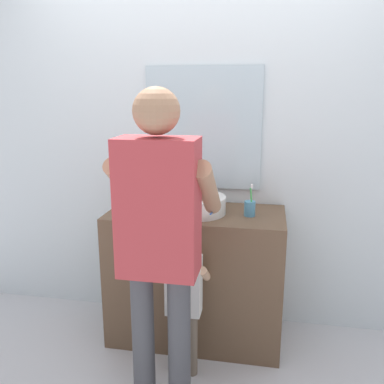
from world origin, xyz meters
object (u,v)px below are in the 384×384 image
adult_parent (160,228)px  child_toddler (184,293)px  toothbrush_cup (250,208)px  soap_bottle (150,198)px

adult_parent → child_toddler: bearing=76.1°
toothbrush_cup → child_toddler: toothbrush_cup is taller
child_toddler → toothbrush_cup: bearing=47.7°
toothbrush_cup → child_toddler: (-0.34, -0.38, -0.42)m
soap_bottle → adult_parent: adult_parent is taller
toothbrush_cup → soap_bottle: (-0.67, 0.07, 0.02)m
soap_bottle → adult_parent: 0.76m
child_toddler → adult_parent: adult_parent is taller
soap_bottle → child_toddler: size_ratio=0.19×
toothbrush_cup → adult_parent: size_ratio=0.12×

